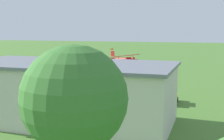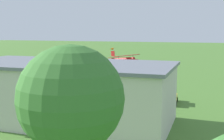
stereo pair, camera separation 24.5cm
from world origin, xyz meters
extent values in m
plane|color=#47752D|center=(0.00, 0.00, 0.00)|extent=(400.00, 400.00, 0.00)
cube|color=beige|center=(0.51, 38.15, 3.33)|extent=(24.67, 11.34, 6.66)
cube|color=slate|center=(0.51, 38.15, 6.83)|extent=(25.27, 11.94, 0.35)
cube|color=#384251|center=(0.52, 32.47, 2.73)|extent=(8.62, 0.18, 5.46)
cylinder|color=#B21E1E|center=(4.99, -0.18, 3.62)|extent=(6.98, 3.65, 1.68)
cone|color=black|center=(1.41, 1.32, 3.21)|extent=(0.96, 0.91, 0.73)
cube|color=#B21E1E|center=(4.22, 0.14, 3.39)|extent=(4.71, 8.54, 0.27)
cube|color=#B21E1E|center=(3.70, 0.36, 4.69)|extent=(4.71, 8.54, 0.27)
cube|color=#B21E1E|center=(7.88, -1.39, 4.93)|extent=(1.17, 0.57, 1.41)
cube|color=#B21E1E|center=(7.98, -1.43, 3.96)|extent=(1.84, 2.75, 0.17)
cylinder|color=black|center=(4.83, 0.92, 2.33)|extent=(0.64, 0.38, 0.64)
cylinder|color=black|center=(4.09, -0.83, 2.33)|extent=(0.64, 0.38, 0.64)
cylinder|color=#332D28|center=(5.04, 2.80, 4.04)|extent=(0.23, 0.16, 1.35)
cylinder|color=#332D28|center=(2.89, -2.30, 4.04)|extent=(0.23, 0.16, 1.35)
cube|color=gold|center=(-10.17, 25.47, 0.70)|extent=(2.01, 4.48, 0.76)
cube|color=#2D3842|center=(-10.17, 25.47, 1.37)|extent=(1.69, 2.54, 0.57)
cylinder|color=black|center=(-11.14, 26.91, 0.32)|extent=(0.25, 0.65, 0.64)
cylinder|color=black|center=(-9.37, 27.01, 0.32)|extent=(0.25, 0.65, 0.64)
cylinder|color=black|center=(-10.98, 23.93, 0.32)|extent=(0.25, 0.65, 0.64)
cylinder|color=black|center=(-9.21, 24.02, 0.32)|extent=(0.25, 0.65, 0.64)
cube|color=red|center=(12.47, 25.47, 0.71)|extent=(1.98, 4.72, 0.79)
cube|color=#2D3842|center=(12.47, 25.47, 1.39)|extent=(1.69, 2.66, 0.56)
cylinder|color=black|center=(11.61, 27.08, 0.32)|extent=(0.24, 0.65, 0.64)
cylinder|color=black|center=(13.43, 27.02, 0.32)|extent=(0.24, 0.65, 0.64)
cylinder|color=black|center=(11.51, 23.92, 0.32)|extent=(0.24, 0.65, 0.64)
cylinder|color=black|center=(13.33, 23.86, 0.32)|extent=(0.24, 0.65, 0.64)
cube|color=#B7B7BC|center=(19.17, 25.64, 0.65)|extent=(2.24, 4.11, 0.65)
cube|color=#2D3842|center=(19.17, 25.64, 1.22)|extent=(1.80, 2.38, 0.50)
cylinder|color=black|center=(18.14, 26.84, 0.32)|extent=(0.31, 0.66, 0.64)
cylinder|color=black|center=(18.50, 24.21, 0.32)|extent=(0.31, 0.66, 0.64)
cylinder|color=black|center=(20.21, 24.45, 0.32)|extent=(0.31, 0.66, 0.64)
cylinder|color=orange|center=(-0.61, 24.30, 0.41)|extent=(0.44, 0.44, 0.81)
cylinder|color=orange|center=(-0.61, 24.30, 1.10)|extent=(0.52, 0.52, 0.58)
sphere|color=brown|center=(-0.61, 24.30, 1.50)|extent=(0.22, 0.22, 0.22)
cylinder|color=navy|center=(7.52, 24.63, 0.44)|extent=(0.45, 0.45, 0.88)
cylinder|color=orange|center=(7.52, 24.63, 1.19)|extent=(0.54, 0.54, 0.62)
sphere|color=#D8AD84|center=(7.52, 24.63, 1.62)|extent=(0.24, 0.24, 0.24)
cylinder|color=#3F3F47|center=(13.46, 21.34, 0.44)|extent=(0.45, 0.45, 0.87)
cylinder|color=#72338C|center=(13.46, 21.34, 1.18)|extent=(0.53, 0.53, 0.62)
sphere|color=brown|center=(13.46, 21.34, 1.61)|extent=(0.24, 0.24, 0.24)
cylinder|color=#33723F|center=(-4.48, 20.44, 0.43)|extent=(0.37, 0.37, 0.86)
cylinder|color=#33723F|center=(-4.48, 20.44, 1.17)|extent=(0.44, 0.44, 0.61)
sphere|color=#9E704C|center=(-4.48, 20.44, 1.59)|extent=(0.23, 0.23, 0.23)
sphere|color=#38722D|center=(-8.91, 55.31, 7.23)|extent=(5.64, 5.64, 5.64)
cylinder|color=silver|center=(8.80, -4.91, 3.00)|extent=(0.12, 0.12, 6.01)
cone|color=orange|center=(9.50, -4.91, 5.86)|extent=(1.05, 1.43, 0.60)
camera|label=1|loc=(-15.58, 69.00, 10.75)|focal=47.64mm
camera|label=2|loc=(-15.81, 68.93, 10.75)|focal=47.64mm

